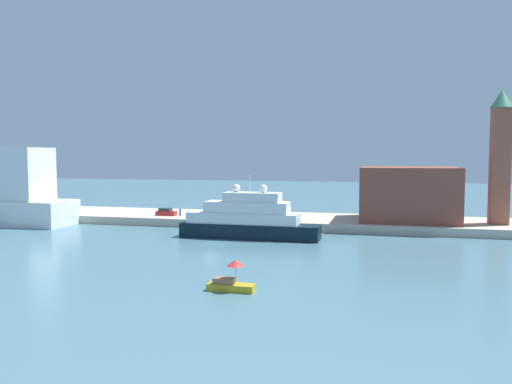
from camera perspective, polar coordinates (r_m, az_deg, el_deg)
name	(u,v)px	position (r m, az deg, el deg)	size (l,w,h in m)	color
ground	(211,244)	(79.94, -5.11, -5.89)	(400.00, 400.00, 0.00)	slate
quay_dock	(252,220)	(103.58, -0.47, -3.14)	(110.00, 18.25, 1.58)	#B7AD99
large_yacht	(248,220)	(84.92, -0.93, -3.18)	(23.66, 4.94, 10.75)	black
small_motorboat	(231,281)	(52.36, -2.86, -10.03)	(4.87, 1.81, 3.27)	#B7991E
harbor_building	(409,194)	(99.74, 16.93, -0.21)	(17.75, 15.01, 10.17)	brown
bell_tower	(500,153)	(99.98, 25.98, 4.03)	(4.04, 4.04, 23.97)	#93513D
parked_car	(166,212)	(105.64, -10.16, -2.28)	(4.16, 1.77, 1.52)	#B21E1E
person_figure	(180,212)	(104.27, -8.60, -2.27)	(0.36, 0.36, 1.69)	#334C8C
mooring_bollard	(265,219)	(94.50, 1.01, -3.09)	(0.41, 0.41, 0.89)	black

